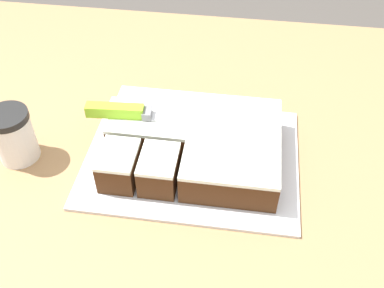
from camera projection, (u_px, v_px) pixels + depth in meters
cake_board at (192, 157)px, 0.83m from camera, size 0.39×0.30×0.01m
cake at (194, 143)px, 0.81m from camera, size 0.31×0.22×0.06m
knife at (133, 112)px, 0.81m from camera, size 0.29×0.04×0.02m
coffee_cup at (13, 135)px, 0.80m from camera, size 0.08×0.08×0.10m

